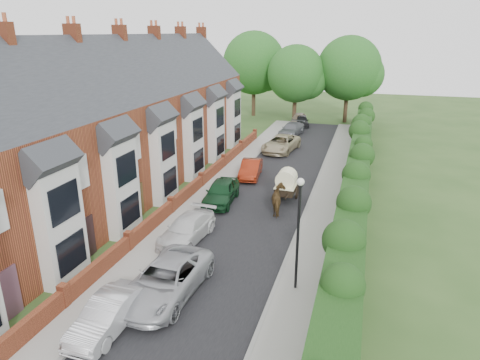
# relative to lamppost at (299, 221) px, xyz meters

# --- Properties ---
(ground) EXTENTS (140.00, 140.00, 0.00)m
(ground) POSITION_rel_lamppost_xyz_m (-3.40, -4.00, -3.30)
(ground) COLOR #2D4C1E
(ground) RESTS_ON ground
(road) EXTENTS (6.00, 58.00, 0.02)m
(road) POSITION_rel_lamppost_xyz_m (-3.90, 7.00, -3.29)
(road) COLOR black
(road) RESTS_ON ground
(pavement_hedge_side) EXTENTS (2.20, 58.00, 0.12)m
(pavement_hedge_side) POSITION_rel_lamppost_xyz_m (0.20, 7.00, -3.24)
(pavement_hedge_side) COLOR #98968F
(pavement_hedge_side) RESTS_ON ground
(pavement_house_side) EXTENTS (1.70, 58.00, 0.12)m
(pavement_house_side) POSITION_rel_lamppost_xyz_m (-7.75, 7.00, -3.24)
(pavement_house_side) COLOR #98968F
(pavement_house_side) RESTS_ON ground
(kerb_hedge_side) EXTENTS (0.18, 58.00, 0.13)m
(kerb_hedge_side) POSITION_rel_lamppost_xyz_m (-0.85, 7.00, -3.23)
(kerb_hedge_side) COLOR gray
(kerb_hedge_side) RESTS_ON ground
(kerb_house_side) EXTENTS (0.18, 58.00, 0.13)m
(kerb_house_side) POSITION_rel_lamppost_xyz_m (-6.95, 7.00, -3.23)
(kerb_house_side) COLOR gray
(kerb_house_side) RESTS_ON ground
(hedge) EXTENTS (2.10, 58.00, 2.85)m
(hedge) POSITION_rel_lamppost_xyz_m (2.00, 7.00, -1.70)
(hedge) COLOR #133410
(hedge) RESTS_ON ground
(terrace_row) EXTENTS (9.05, 40.50, 11.50)m
(terrace_row) POSITION_rel_lamppost_xyz_m (-14.27, 5.98, 1.18)
(terrace_row) COLOR #994727
(terrace_row) RESTS_ON ground
(garden_wall_row) EXTENTS (0.35, 40.35, 1.10)m
(garden_wall_row) POSITION_rel_lamppost_xyz_m (-8.75, 6.00, -2.84)
(garden_wall_row) COLOR brown
(garden_wall_row) RESTS_ON ground
(lamppost) EXTENTS (0.32, 0.32, 5.16)m
(lamppost) POSITION_rel_lamppost_xyz_m (0.00, 0.00, 0.00)
(lamppost) COLOR black
(lamppost) RESTS_ON ground
(tree_far_left) EXTENTS (7.14, 6.80, 9.29)m
(tree_far_left) POSITION_rel_lamppost_xyz_m (-6.05, 36.08, 2.41)
(tree_far_left) COLOR #332316
(tree_far_left) RESTS_ON ground
(tree_far_right) EXTENTS (7.98, 7.60, 10.31)m
(tree_far_right) POSITION_rel_lamppost_xyz_m (-0.01, 38.08, 3.02)
(tree_far_right) COLOR #332316
(tree_far_right) RESTS_ON ground
(tree_far_back) EXTENTS (8.40, 8.00, 10.82)m
(tree_far_back) POSITION_rel_lamppost_xyz_m (-11.99, 39.08, 3.32)
(tree_far_back) COLOR #332316
(tree_far_back) RESTS_ON ground
(car_silver_a) EXTENTS (1.44, 3.96, 1.30)m
(car_silver_a) POSITION_rel_lamppost_xyz_m (-6.29, -4.60, -2.65)
(car_silver_a) COLOR silver
(car_silver_a) RESTS_ON ground
(car_silver_b) EXTENTS (2.72, 5.50, 1.50)m
(car_silver_b) POSITION_rel_lamppost_xyz_m (-5.18, -1.97, -2.55)
(car_silver_b) COLOR #A7A8AE
(car_silver_b) RESTS_ON ground
(car_white) EXTENTS (2.18, 4.61, 1.30)m
(car_white) POSITION_rel_lamppost_xyz_m (-6.40, 3.00, -2.65)
(car_white) COLOR silver
(car_white) RESTS_ON ground
(car_green) EXTENTS (2.11, 4.53, 1.50)m
(car_green) POSITION_rel_lamppost_xyz_m (-6.40, 8.60, -2.55)
(car_green) COLOR #11391C
(car_green) RESTS_ON ground
(car_red) EXTENTS (1.90, 4.16, 1.32)m
(car_red) POSITION_rel_lamppost_xyz_m (-5.94, 14.21, -2.64)
(car_red) COLOR maroon
(car_red) RESTS_ON ground
(car_beige) EXTENTS (3.17, 5.64, 1.49)m
(car_beige) POSITION_rel_lamppost_xyz_m (-5.21, 22.25, -2.55)
(car_beige) COLOR tan
(car_beige) RESTS_ON ground
(car_grey) EXTENTS (2.53, 4.83, 1.34)m
(car_grey) POSITION_rel_lamppost_xyz_m (-5.42, 29.00, -2.63)
(car_grey) COLOR slate
(car_grey) RESTS_ON ground
(car_black) EXTENTS (2.30, 3.98, 1.27)m
(car_black) POSITION_rel_lamppost_xyz_m (-5.13, 34.15, -2.66)
(car_black) COLOR black
(car_black) RESTS_ON ground
(horse) EXTENTS (1.48, 2.25, 1.75)m
(horse) POSITION_rel_lamppost_xyz_m (-2.40, 7.96, -2.42)
(horse) COLOR #4E381C
(horse) RESTS_ON ground
(horse_cart) EXTENTS (1.37, 3.03, 2.19)m
(horse_cart) POSITION_rel_lamppost_xyz_m (-2.40, 10.19, -2.05)
(horse_cart) COLOR black
(horse_cart) RESTS_ON ground
(car_extra_far) EXTENTS (1.66, 4.00, 1.35)m
(car_extra_far) POSITION_rel_lamppost_xyz_m (-5.68, 35.07, -2.62)
(car_extra_far) COLOR tan
(car_extra_far) RESTS_ON ground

